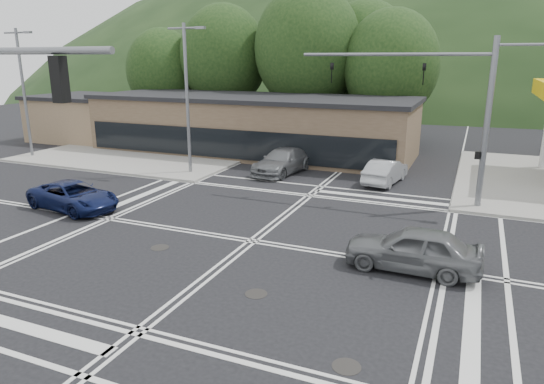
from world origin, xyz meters
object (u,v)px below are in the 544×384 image
at_px(car_queue_a, 385,171).
at_px(car_queue_b, 378,157).
at_px(car_grey_center, 413,249).
at_px(car_blue_west, 73,196).
at_px(car_northbound, 282,161).

bearing_deg(car_queue_a, car_queue_b, -65.74).
distance_m(car_grey_center, car_queue_a, 12.08).
distance_m(car_blue_west, car_queue_b, 19.13).
height_order(car_blue_west, car_grey_center, car_grey_center).
bearing_deg(car_blue_west, car_queue_a, -40.42).
bearing_deg(car_northbound, car_blue_west, -111.97).
height_order(car_queue_b, car_northbound, car_northbound).
bearing_deg(car_blue_west, car_queue_b, -28.06).
distance_m(car_queue_a, car_queue_b, 4.48).
bearing_deg(car_queue_a, car_grey_center, 112.41).
height_order(car_grey_center, car_queue_a, car_grey_center).
bearing_deg(car_grey_center, car_northbound, -140.43).
xyz_separation_m(car_blue_west, car_northbound, (6.43, 10.95, 0.09)).
relative_size(car_blue_west, car_queue_b, 1.22).
xyz_separation_m(car_grey_center, car_northbound, (-9.45, 11.75, -0.01)).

